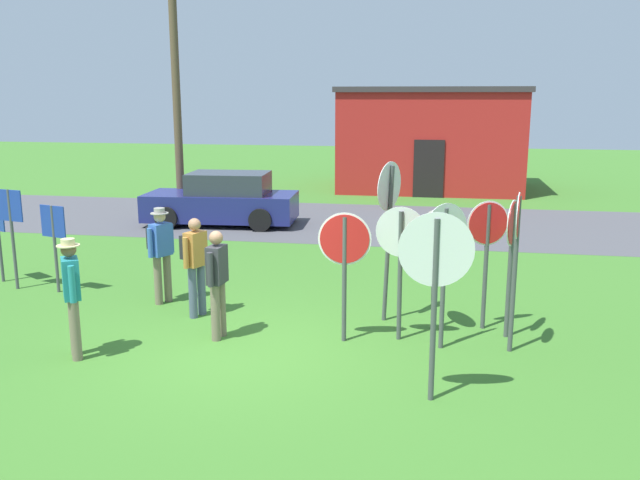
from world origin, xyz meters
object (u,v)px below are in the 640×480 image
person_in_teal (160,248)px  person_near_signs (72,291)px  stop_sign_center_cluster (444,250)px  stop_sign_nearest (401,250)px  stop_sign_low_front (434,249)px  stop_sign_rear_left (516,246)px  person_in_dark_shirt (217,279)px  info_panel_middle (11,221)px  stop_sign_leaning_left (487,243)px  info_panel_leftmost (54,233)px  stop_sign_leaning_right (345,255)px  person_with_sunhat (195,260)px  stop_sign_far_back (512,245)px  stop_sign_rear_right (435,272)px  utility_pole (176,93)px  parked_car_on_street (223,201)px  stop_sign_tallest (389,213)px

person_in_teal → person_near_signs: size_ratio=1.00×
stop_sign_center_cluster → stop_sign_nearest: 0.68m
stop_sign_low_front → stop_sign_rear_left: 1.41m
stop_sign_nearest → person_in_dark_shirt: (-2.74, -0.41, -0.46)m
stop_sign_rear_left → info_panel_middle: stop_sign_rear_left is taller
stop_sign_nearest → person_in_teal: bearing=165.3°
stop_sign_leaning_left → person_near_signs: (-5.80, -2.28, -0.42)m
stop_sign_nearest → info_panel_leftmost: 6.70m
stop_sign_leaning_right → person_with_sunhat: bearing=164.4°
person_near_signs → stop_sign_far_back: bearing=17.7°
stop_sign_center_cluster → stop_sign_rear_right: stop_sign_rear_right is taller
utility_pole → stop_sign_center_cluster: utility_pole is taller
utility_pole → info_panel_leftmost: utility_pole is taller
parked_car_on_street → info_panel_middle: size_ratio=2.28×
stop_sign_rear_left → parked_car_on_street: bearing=129.9°
person_with_sunhat → stop_sign_leaning_left: bearing=2.6°
stop_sign_far_back → info_panel_middle: size_ratio=1.11×
utility_pole → person_in_dark_shirt: size_ratio=4.21×
stop_sign_rear_left → info_panel_leftmost: stop_sign_rear_left is taller
stop_sign_rear_right → stop_sign_far_back: bearing=65.3°
stop_sign_rear_right → person_near_signs: 5.08m
parked_car_on_street → person_in_teal: size_ratio=2.54×
stop_sign_leaning_right → person_in_teal: stop_sign_leaning_right is taller
stop_sign_leaning_left → stop_sign_far_back: stop_sign_far_back is taller
parked_car_on_street → person_with_sunhat: size_ratio=2.61×
utility_pole → info_panel_leftmost: (0.65, -7.89, -2.58)m
stop_sign_rear_left → stop_sign_nearest: bearing=173.8°
parked_car_on_street → person_near_signs: person_near_signs is taller
stop_sign_center_cluster → stop_sign_far_back: bearing=33.0°
parked_car_on_street → stop_sign_nearest: bearing=-56.6°
stop_sign_center_cluster → stop_sign_leaning_left: bearing=55.8°
stop_sign_far_back → person_in_dark_shirt: size_ratio=1.27×
stop_sign_rear_left → person_near_signs: size_ratio=1.35×
info_panel_leftmost → stop_sign_far_back: bearing=-6.8°
stop_sign_rear_right → info_panel_middle: stop_sign_rear_right is taller
stop_sign_leaning_right → info_panel_leftmost: size_ratio=1.19×
stop_sign_nearest → person_near_signs: bearing=-161.3°
person_near_signs → stop_sign_tallest: bearing=29.4°
stop_sign_low_front → info_panel_leftmost: stop_sign_low_front is taller
person_with_sunhat → info_panel_leftmost: size_ratio=1.01×
stop_sign_low_front → stop_sign_leaning_right: bearing=-149.3°
stop_sign_tallest → person_in_dark_shirt: bearing=-152.9°
stop_sign_leaning_left → stop_sign_tallest: bearing=176.2°
stop_sign_leaning_right → person_near_signs: bearing=-160.1°
stop_sign_center_cluster → stop_sign_tallest: stop_sign_tallest is taller
utility_pole → stop_sign_rear_left: bearing=-46.9°
stop_sign_rear_left → person_in_teal: bearing=167.6°
stop_sign_leaning_left → person_with_sunhat: size_ratio=1.23×
stop_sign_far_back → person_near_signs: size_ratio=1.24×
stop_sign_tallest → person_with_sunhat: size_ratio=1.57×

